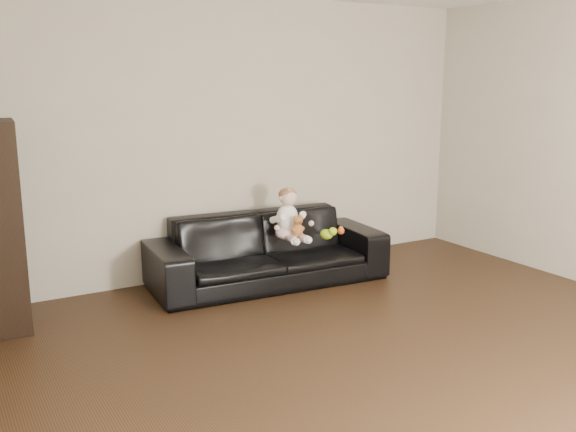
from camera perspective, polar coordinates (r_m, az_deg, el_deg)
floor at (r=4.29m, az=13.18°, el=-13.85°), size 5.50×5.50×0.00m
wall_back at (r=6.17m, az=-3.92°, el=6.97°), size 5.00×0.00×5.00m
sofa at (r=5.90m, az=-1.83°, el=-3.01°), size 2.20×0.99×0.63m
baby at (r=5.80m, az=0.07°, el=-0.11°), size 0.34×0.41×0.48m
teddy_bear at (r=5.70m, az=0.88°, el=-0.93°), size 0.11×0.11×0.19m
toy_green at (r=5.87m, az=3.44°, el=-1.63°), size 0.15×0.17×0.09m
toy_rattle at (r=6.06m, az=4.72°, el=-1.33°), size 0.09×0.09×0.07m
toy_blue_disc at (r=6.08m, az=3.49°, el=-1.54°), size 0.10×0.10×0.01m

